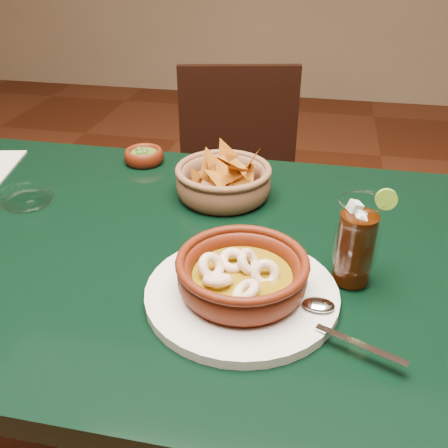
% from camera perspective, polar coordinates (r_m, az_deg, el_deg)
% --- Properties ---
extents(dining_table, '(1.20, 0.80, 0.75)m').
position_cam_1_polar(dining_table, '(0.97, -7.91, -6.61)').
color(dining_table, black).
rests_on(dining_table, ground).
extents(dining_chair, '(0.48, 0.48, 0.87)m').
position_cam_1_polar(dining_chair, '(1.63, 1.71, 3.18)').
color(dining_chair, black).
rests_on(dining_chair, ground).
extents(shrimp_plate, '(0.38, 0.29, 0.08)m').
position_cam_1_polar(shrimp_plate, '(0.75, 2.09, -6.38)').
color(shrimp_plate, silver).
rests_on(shrimp_plate, dining_table).
extents(chip_basket, '(0.23, 0.23, 0.13)m').
position_cam_1_polar(chip_basket, '(1.04, -0.05, 4.96)').
color(chip_basket, brown).
rests_on(chip_basket, dining_table).
extents(guacamole_ramekin, '(0.11, 0.11, 0.04)m').
position_cam_1_polar(guacamole_ramekin, '(1.22, -9.13, 7.68)').
color(guacamole_ramekin, '#481407').
rests_on(guacamole_ramekin, dining_table).
extents(cola_drink, '(0.15, 0.15, 0.17)m').
position_cam_1_polar(cola_drink, '(0.79, 14.84, -2.09)').
color(cola_drink, white).
rests_on(cola_drink, dining_table).
extents(glass_ashtray, '(0.12, 0.12, 0.03)m').
position_cam_1_polar(glass_ashtray, '(1.10, -21.61, 2.90)').
color(glass_ashtray, white).
rests_on(glass_ashtray, dining_table).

